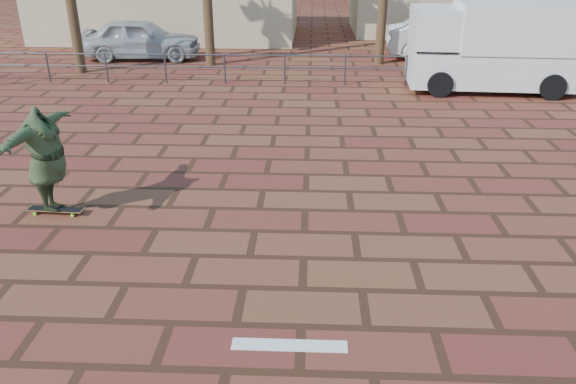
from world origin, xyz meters
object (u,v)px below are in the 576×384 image
object	(u,v)px
longboard	(56,209)
car_silver	(141,39)
campervan	(498,45)
car_white	(452,38)
skateboarder	(46,159)

from	to	relation	value
longboard	car_silver	world-z (taller)	car_silver
campervan	car_white	xyz separation A→B (m)	(-0.23, 5.00, -0.60)
car_silver	car_white	bearing A→B (deg)	-90.72
car_silver	car_white	size ratio (longest dim) A/B	0.91
skateboarder	campervan	bearing A→B (deg)	-44.61
longboard	campervan	distance (m)	13.95
longboard	skateboarder	distance (m)	0.95
longboard	car_white	size ratio (longest dim) A/B	0.20
skateboarder	car_silver	bearing A→B (deg)	12.72
campervan	car_silver	size ratio (longest dim) A/B	1.16
longboard	car_white	distance (m)	17.53
skateboarder	car_white	xyz separation A→B (m)	(10.05, 14.34, -0.19)
car_white	skateboarder	bearing A→B (deg)	150.40
car_silver	car_white	world-z (taller)	car_white
longboard	skateboarder	size ratio (longest dim) A/B	0.44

